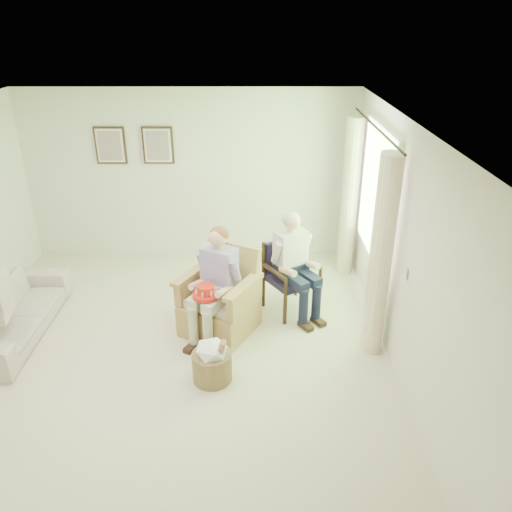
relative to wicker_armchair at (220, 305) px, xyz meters
name	(u,v)px	position (x,y,z in m)	size (l,w,h in m)	color
floor	(169,358)	(-0.55, -0.61, -0.33)	(5.50, 5.50, 0.00)	beige
back_wall	(191,176)	(-0.55, 2.14, 0.97)	(5.00, 0.04, 2.60)	silver
front_wall	(68,484)	(-0.55, -3.36, 0.97)	(5.00, 0.04, 2.60)	silver
right_wall	(403,255)	(1.95, -0.61, 0.97)	(0.04, 5.50, 2.60)	silver
ceiling	(147,127)	(-0.55, -0.61, 2.27)	(5.00, 5.50, 0.02)	white
window	(377,191)	(1.92, 0.59, 1.26)	(0.13, 2.50, 1.63)	#2D6B23
curtain_left	(380,259)	(1.78, -0.39, 0.82)	(0.34, 0.34, 2.30)	#F6E2C0
curtain_right	(350,198)	(1.78, 1.57, 0.82)	(0.34, 0.34, 2.30)	#F6E2C0
framed_print_left	(110,145)	(-1.70, 2.11, 1.45)	(0.45, 0.05, 0.55)	#382114
framed_print_right	(158,145)	(-1.00, 2.11, 1.45)	(0.45, 0.05, 0.55)	#382114
wicker_armchair	(220,305)	(0.00, 0.00, 0.00)	(0.81, 0.80, 1.03)	tan
wood_armchair	(291,273)	(0.90, 0.54, 0.17)	(0.59, 0.55, 0.90)	black
sofa	(12,313)	(-2.50, -0.10, -0.05)	(0.75, 1.93, 0.56)	beige
person_wicker	(218,278)	(0.00, -0.14, 0.46)	(0.40, 0.62, 1.35)	beige
person_dark	(293,259)	(0.90, 0.39, 0.44)	(0.40, 0.63, 1.33)	#171B33
red_hat	(206,292)	(-0.12, -0.31, 0.37)	(0.31, 0.31, 0.14)	red
hatbox	(212,361)	(-0.02, -0.96, -0.09)	(0.43, 0.43, 0.62)	tan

